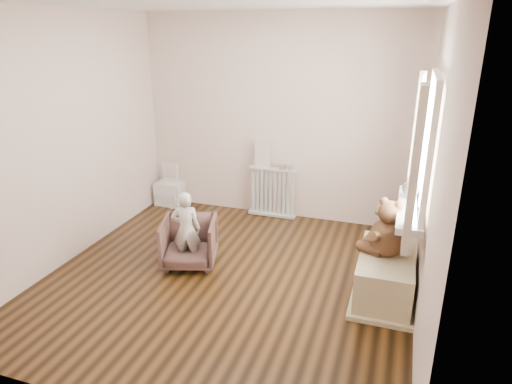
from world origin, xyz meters
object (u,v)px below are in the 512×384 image
(toy_vanity, at_px, (169,186))
(armchair, at_px, (189,242))
(plush_cat, at_px, (411,187))
(toy_bench, at_px, (385,277))
(child, at_px, (186,229))
(radiator, at_px, (272,189))
(teddy_bear, at_px, (388,232))

(toy_vanity, distance_m, armchair, 1.82)
(plush_cat, bearing_deg, toy_bench, -121.93)
(armchair, bearing_deg, toy_bench, -16.49)
(toy_vanity, relative_size, armchair, 1.05)
(toy_vanity, xyz_separation_m, child, (1.05, -1.54, 0.16))
(armchair, height_order, child, child)
(toy_vanity, xyz_separation_m, armchair, (1.05, -1.49, -0.02))
(radiator, xyz_separation_m, teddy_bear, (1.54, -1.50, 0.28))
(armchair, relative_size, teddy_bear, 1.06)
(armchair, height_order, teddy_bear, teddy_bear)
(armchair, relative_size, plush_cat, 2.21)
(radiator, bearing_deg, teddy_bear, -44.30)
(radiator, distance_m, toy_vanity, 1.52)
(armchair, distance_m, child, 0.18)
(toy_vanity, height_order, toy_bench, toy_vanity)
(toy_bench, xyz_separation_m, teddy_bear, (-0.01, 0.00, 0.47))
(child, distance_m, teddy_bear, 2.02)
(toy_vanity, relative_size, toy_bench, 0.64)
(radiator, relative_size, toy_bench, 0.73)
(toy_vanity, bearing_deg, toy_bench, -25.61)
(child, relative_size, toy_bench, 0.88)
(radiator, relative_size, plush_cat, 2.65)
(toy_vanity, bearing_deg, radiator, 1.13)
(armchair, xyz_separation_m, teddy_bear, (2.01, 0.02, 0.41))
(armchair, bearing_deg, plush_cat, -7.13)
(toy_bench, bearing_deg, armchair, -179.41)
(teddy_bear, bearing_deg, toy_bench, 12.92)
(radiator, height_order, toy_vanity, radiator)
(toy_bench, bearing_deg, plush_cat, 68.67)
(armchair, distance_m, teddy_bear, 2.05)
(radiator, xyz_separation_m, toy_bench, (1.55, -1.50, -0.19))
(radiator, xyz_separation_m, plush_cat, (1.69, -1.14, 0.61))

